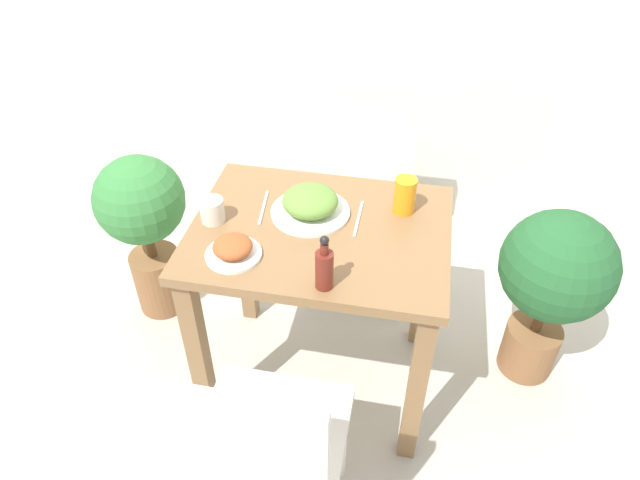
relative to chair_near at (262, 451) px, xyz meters
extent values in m
plane|color=#B7B2A8|center=(0.03, 0.66, -0.51)|extent=(16.00, 16.00, 0.00)
cube|color=olive|center=(0.03, 0.66, 0.23)|extent=(0.84, 0.64, 0.04)
cube|color=olive|center=(-0.34, 0.39, -0.15)|extent=(0.06, 0.06, 0.72)
cube|color=olive|center=(0.40, 0.39, -0.15)|extent=(0.06, 0.06, 0.72)
cube|color=olive|center=(-0.34, 0.93, -0.15)|extent=(0.06, 0.06, 0.72)
cube|color=olive|center=(0.40, 0.93, -0.15)|extent=(0.06, 0.06, 0.72)
cube|color=silver|center=(0.00, 0.08, -0.07)|extent=(0.42, 0.42, 0.04)
cube|color=silver|center=(0.00, -0.11, 0.17)|extent=(0.40, 0.04, 0.44)
cylinder|color=white|center=(0.18, 0.26, -0.30)|extent=(0.03, 0.03, 0.43)
cylinder|color=white|center=(-0.18, 0.26, -0.30)|extent=(0.03, 0.03, 0.43)
cube|color=silver|center=(0.10, 1.25, -0.07)|extent=(0.42, 0.42, 0.04)
cube|color=silver|center=(0.10, 1.45, 0.17)|extent=(0.40, 0.04, 0.44)
cylinder|color=white|center=(-0.08, 1.07, -0.30)|extent=(0.03, 0.03, 0.43)
cylinder|color=white|center=(0.28, 1.07, -0.30)|extent=(0.03, 0.03, 0.43)
cylinder|color=white|center=(-0.08, 1.43, -0.30)|extent=(0.03, 0.03, 0.43)
cylinder|color=white|center=(0.28, 1.43, -0.30)|extent=(0.03, 0.03, 0.43)
cylinder|color=white|center=(-0.02, 0.73, 0.25)|extent=(0.27, 0.27, 0.01)
ellipsoid|color=olive|center=(-0.02, 0.73, 0.30)|extent=(0.19, 0.19, 0.08)
cylinder|color=white|center=(-0.21, 0.47, 0.25)|extent=(0.17, 0.17, 0.01)
ellipsoid|color=#A35128|center=(-0.21, 0.47, 0.28)|extent=(0.12, 0.12, 0.05)
cylinder|color=silver|center=(-0.33, 0.63, 0.29)|extent=(0.08, 0.08, 0.08)
cylinder|color=orange|center=(0.29, 0.81, 0.31)|extent=(0.07, 0.07, 0.13)
cylinder|color=maroon|center=(0.09, 0.40, 0.31)|extent=(0.05, 0.05, 0.12)
cylinder|color=maroon|center=(0.09, 0.40, 0.39)|extent=(0.02, 0.02, 0.03)
sphere|color=black|center=(0.09, 0.40, 0.42)|extent=(0.03, 0.03, 0.03)
cube|color=silver|center=(-0.18, 0.73, 0.25)|extent=(0.03, 0.19, 0.00)
cube|color=silver|center=(0.14, 0.73, 0.25)|extent=(0.01, 0.19, 0.00)
cylinder|color=brown|center=(-0.76, 0.91, -0.37)|extent=(0.21, 0.21, 0.30)
cylinder|color=brown|center=(-0.76, 0.91, -0.16)|extent=(0.04, 0.04, 0.11)
sphere|color=#387F3D|center=(-0.76, 0.91, 0.07)|extent=(0.36, 0.36, 0.36)
cylinder|color=brown|center=(0.85, 0.87, -0.40)|extent=(0.21, 0.21, 0.22)
cylinder|color=brown|center=(0.85, 0.87, -0.23)|extent=(0.04, 0.04, 0.12)
sphere|color=#235B2D|center=(0.85, 0.87, 0.04)|extent=(0.41, 0.41, 0.41)
camera|label=1|loc=(0.31, -0.77, 1.39)|focal=32.00mm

